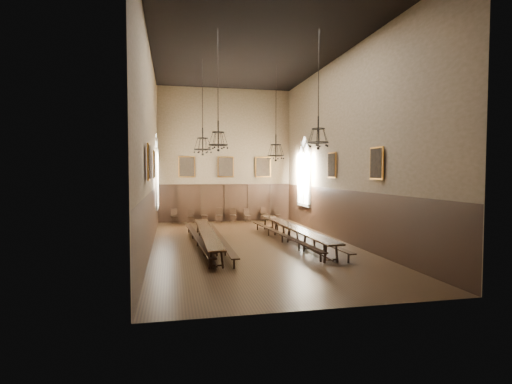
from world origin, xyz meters
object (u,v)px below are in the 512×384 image
object	(u,v)px
chair_5	(247,218)
bench_left_inner	(219,239)
bench_right_outer	(305,238)
chair_1	(191,219)
table_left	(207,239)
chandelier_back_right	(276,150)
chair_3	(219,218)
chandelier_front_left	(218,136)
bench_left_outer	(197,241)
chair_4	(233,218)
chair_7	(277,217)
chandelier_front_right	(318,135)
chandelier_back_left	(203,144)
chair_2	(204,218)
table_right	(293,234)
chair_6	(264,217)
chair_0	(175,219)
bench_right_inner	(282,237)

from	to	relation	value
chair_5	bench_left_inner	bearing A→B (deg)	-118.65
bench_right_outer	chair_1	distance (m)	10.09
table_left	chandelier_back_right	size ratio (longest dim) A/B	1.85
chair_3	chandelier_front_left	size ratio (longest dim) A/B	0.20
bench_left_outer	chair_5	world-z (taller)	chair_5
chandelier_front_left	chair_4	bearing A→B (deg)	78.46
chair_7	chandelier_front_left	size ratio (longest dim) A/B	0.19
table_left	bench_left_outer	xyz separation A→B (m)	(-0.41, 0.23, -0.09)
chandelier_back_right	chandelier_front_right	world-z (taller)	same
table_left	bench_right_outer	distance (m)	4.61
table_left	bench_left_inner	bearing A→B (deg)	23.97
chandelier_front_left	chair_7	bearing A→B (deg)	63.53
chandelier_back_left	table_left	bearing A→B (deg)	-90.82
chair_3	chandelier_front_left	world-z (taller)	chandelier_front_left
chair_1	chair_2	bearing A→B (deg)	13.39
bench_right_outer	chair_2	xyz separation A→B (m)	(-4.01, 8.87, 0.02)
table_left	chair_5	bearing A→B (deg)	68.32
chair_7	chandelier_back_right	size ratio (longest dim) A/B	0.18
table_right	chair_5	distance (m)	8.39
bench_right_outer	chandelier_back_right	bearing A→B (deg)	107.26
table_right	bench_right_outer	distance (m)	0.63
table_right	chandelier_back_left	size ratio (longest dim) A/B	2.12
bench_right_outer	table_right	bearing A→B (deg)	143.12
chandelier_back_left	chandelier_front_right	world-z (taller)	same
chair_3	chair_6	distance (m)	3.11
bench_left_inner	chandelier_back_left	bearing A→B (deg)	102.41
chair_1	chair_6	distance (m)	5.00
chair_6	chandelier_back_left	world-z (taller)	chandelier_back_left
bench_right_outer	chair_7	size ratio (longest dim) A/B	10.46
chair_0	chandelier_back_left	distance (m)	7.81
bench_left_outer	chair_5	size ratio (longest dim) A/B	10.58
bench_right_outer	chair_5	world-z (taller)	chair_5
chair_4	chandelier_front_left	xyz separation A→B (m)	(-2.18, -10.67, 4.50)
chair_2	chair_6	distance (m)	4.09
table_right	chair_1	size ratio (longest dim) A/B	11.26
bench_left_outer	bench_right_outer	world-z (taller)	bench_right_outer
chair_3	chandelier_front_right	distance (m)	12.65
chair_6	chair_2	bearing A→B (deg)	168.27
chair_3	chandelier_back_left	size ratio (longest dim) A/B	0.20
chair_2	chandelier_front_right	xyz separation A→B (m)	(3.61, -11.55, 4.55)
bench_right_inner	chair_6	size ratio (longest dim) A/B	9.97
bench_left_inner	chair_2	distance (m)	8.61
bench_right_outer	chandelier_front_left	xyz separation A→B (m)	(-4.30, -1.86, 4.51)
chair_7	chandelier_front_left	distance (m)	12.71
chair_2	bench_left_outer	bearing A→B (deg)	-96.99
chair_4	chair_0	bearing A→B (deg)	-162.08
chandelier_back_left	chandelier_back_right	xyz separation A→B (m)	(3.80, -0.14, -0.27)
bench_left_outer	chair_6	bearing A→B (deg)	59.31
bench_left_outer	bench_right_inner	world-z (taller)	bench_right_inner
chair_1	chair_5	world-z (taller)	chair_1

